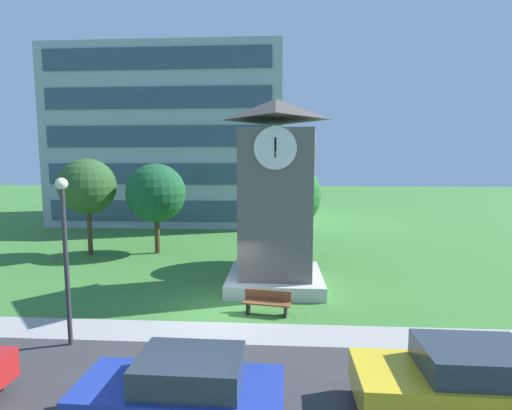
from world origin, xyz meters
TOP-DOWN VIEW (x-y plane):
  - ground_plane at (0.00, 0.00)m, footprint 160.00×160.00m
  - kerb_strip at (0.00, -1.92)m, footprint 120.00×1.60m
  - office_building at (-8.27, 24.48)m, footprint 21.15×13.79m
  - clock_tower at (1.90, 3.10)m, footprint 4.30×4.30m
  - park_bench at (1.63, -0.25)m, footprint 1.85×0.76m
  - street_lamp at (-4.49, -3.03)m, footprint 0.36×0.36m
  - tree_near_tower at (-9.69, 8.30)m, footprint 3.42×3.42m
  - tree_by_building at (-5.65, 9.00)m, footprint 3.70×3.70m
  - tree_streetside at (2.53, 6.73)m, footprint 3.74×3.74m
  - parked_car_blue at (0.04, -6.56)m, footprint 4.41×1.99m
  - parked_car_yellow at (6.22, -5.79)m, footprint 4.74×2.11m

SIDE VIEW (x-z plane):
  - ground_plane at x=0.00m, z-range 0.00..0.00m
  - kerb_strip at x=0.00m, z-range 0.00..0.01m
  - park_bench at x=1.63m, z-range 0.02..0.90m
  - parked_car_blue at x=0.04m, z-range 0.01..1.70m
  - parked_car_yellow at x=6.22m, z-range 0.02..1.71m
  - street_lamp at x=-4.49m, z-range 0.68..5.95m
  - clock_tower at x=1.90m, z-range -0.52..8.04m
  - tree_by_building at x=-5.65m, z-range 0.99..6.69m
  - tree_streetside at x=2.53m, z-range 1.01..6.82m
  - tree_near_tower at x=-9.69m, z-range 1.28..7.29m
  - office_building at x=-8.27m, z-range 0.00..16.00m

